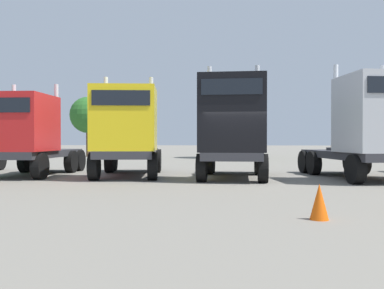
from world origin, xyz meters
TOP-DOWN VIEW (x-y plane):
  - ground at (0.00, 0.00)m, footprint 200.00×200.00m
  - semi_truck_red at (-8.78, 1.65)m, footprint 2.78×5.88m
  - semi_truck_yellow at (-4.52, 1.75)m, footprint 3.41×6.41m
  - semi_truck_black at (-0.24, 1.28)m, footprint 2.63×5.78m
  - semi_truck_silver at (4.85, 1.39)m, footprint 3.61×6.55m
  - traffic_cone_near at (1.48, -6.59)m, footprint 0.36×0.36m
  - oak_far_left at (-13.50, 21.92)m, footprint 3.29×3.29m
  - oak_far_centre at (-0.65, 20.48)m, footprint 4.26×4.26m
  - oak_far_right at (11.72, 22.76)m, footprint 2.97×2.97m

SIDE VIEW (x-z plane):
  - ground at x=0.00m, z-range 0.00..0.00m
  - traffic_cone_near at x=1.48m, z-range 0.00..0.70m
  - semi_truck_red at x=-8.78m, z-range -0.18..3.76m
  - semi_truck_yellow at x=-4.52m, z-range -0.22..3.96m
  - semi_truck_black at x=-0.24m, z-range -0.24..4.24m
  - semi_truck_silver at x=4.85m, z-range -0.22..4.25m
  - oak_far_right at x=11.72m, z-range 1.03..6.11m
  - oak_far_left at x=-13.50m, z-range 1.05..6.49m
  - oak_far_centre at x=-0.65m, z-range 0.84..6.79m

